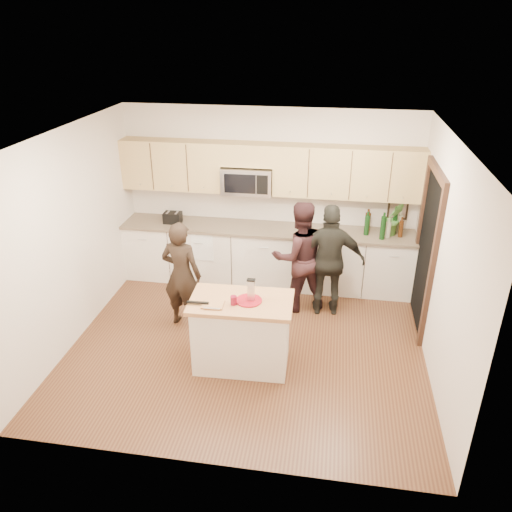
% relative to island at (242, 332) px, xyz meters
% --- Properties ---
extents(floor, '(4.50, 4.50, 0.00)m').
position_rel_island_xyz_m(floor, '(-0.00, 0.43, -0.45)').
color(floor, brown).
rests_on(floor, ground).
extents(room_shell, '(4.52, 4.02, 2.71)m').
position_rel_island_xyz_m(room_shell, '(-0.00, 0.43, 1.28)').
color(room_shell, beige).
rests_on(room_shell, ground).
extents(back_cabinetry, '(4.50, 0.66, 0.94)m').
position_rel_island_xyz_m(back_cabinetry, '(-0.00, 2.12, 0.02)').
color(back_cabinetry, silver).
rests_on(back_cabinetry, ground).
extents(upper_cabinetry, '(4.50, 0.33, 0.75)m').
position_rel_island_xyz_m(upper_cabinetry, '(0.03, 2.27, 1.39)').
color(upper_cabinetry, tan).
rests_on(upper_cabinetry, ground).
extents(microwave, '(0.76, 0.41, 0.40)m').
position_rel_island_xyz_m(microwave, '(-0.31, 2.23, 1.20)').
color(microwave, silver).
rests_on(microwave, ground).
extents(doorway, '(0.06, 1.25, 2.20)m').
position_rel_island_xyz_m(doorway, '(2.23, 1.33, 0.70)').
color(doorway, black).
rests_on(doorway, ground).
extents(framed_picture, '(0.30, 0.03, 0.38)m').
position_rel_island_xyz_m(framed_picture, '(1.95, 2.42, 0.83)').
color(framed_picture, black).
rests_on(framed_picture, ground).
extents(dish_towel, '(0.34, 0.60, 0.48)m').
position_rel_island_xyz_m(dish_towel, '(-0.95, 1.93, 0.35)').
color(dish_towel, white).
rests_on(dish_towel, ground).
extents(island, '(1.22, 0.74, 0.90)m').
position_rel_island_xyz_m(island, '(0.00, 0.00, 0.00)').
color(island, silver).
rests_on(island, ground).
extents(red_plate, '(0.31, 0.31, 0.02)m').
position_rel_island_xyz_m(red_plate, '(0.09, -0.00, 0.45)').
color(red_plate, maroon).
rests_on(red_plate, island).
extents(box_grater, '(0.09, 0.06, 0.27)m').
position_rel_island_xyz_m(box_grater, '(0.12, 0.01, 0.60)').
color(box_grater, silver).
rests_on(box_grater, red_plate).
extents(drink_glass, '(0.07, 0.07, 0.11)m').
position_rel_island_xyz_m(drink_glass, '(-0.07, -0.10, 0.50)').
color(drink_glass, maroon).
rests_on(drink_glass, island).
extents(cutting_board, '(0.25, 0.21, 0.02)m').
position_rel_island_xyz_m(cutting_board, '(-0.30, -0.16, 0.45)').
color(cutting_board, '#B7824C').
rests_on(cutting_board, island).
extents(tongs, '(0.26, 0.04, 0.02)m').
position_rel_island_xyz_m(tongs, '(-0.47, -0.17, 0.47)').
color(tongs, black).
rests_on(tongs, cutting_board).
extents(knife, '(0.19, 0.03, 0.01)m').
position_rel_island_xyz_m(knife, '(-0.29, -0.26, 0.47)').
color(knife, silver).
rests_on(knife, cutting_board).
extents(toaster, '(0.27, 0.19, 0.17)m').
position_rel_island_xyz_m(toaster, '(-1.49, 2.10, 0.57)').
color(toaster, black).
rests_on(toaster, back_cabinetry).
extents(bottle_cluster, '(0.57, 0.39, 0.41)m').
position_rel_island_xyz_m(bottle_cluster, '(1.74, 2.13, 0.66)').
color(bottle_cluster, black).
rests_on(bottle_cluster, back_cabinetry).
extents(orchid, '(0.33, 0.29, 0.51)m').
position_rel_island_xyz_m(orchid, '(1.87, 2.15, 0.74)').
color(orchid, '#447D32').
rests_on(orchid, back_cabinetry).
extents(woman_left, '(0.60, 0.44, 1.51)m').
position_rel_island_xyz_m(woman_left, '(-0.95, 0.76, 0.30)').
color(woman_left, black).
rests_on(woman_left, ground).
extents(woman_center, '(0.97, 0.88, 1.63)m').
position_rel_island_xyz_m(woman_center, '(0.56, 1.45, 0.36)').
color(woman_center, black).
rests_on(woman_center, ground).
extents(woman_right, '(0.99, 0.48, 1.63)m').
position_rel_island_xyz_m(woman_right, '(0.99, 1.37, 0.36)').
color(woman_right, black).
rests_on(woman_right, ground).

